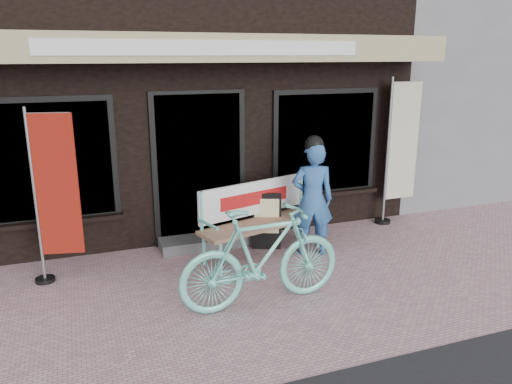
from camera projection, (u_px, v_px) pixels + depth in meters
name	position (u px, v px, depth m)	size (l,w,h in m)	color
ground	(245.00, 301.00, 5.61)	(70.00, 70.00, 0.00)	#BA8E97
storefront	(158.00, 36.00, 9.30)	(7.00, 6.77, 6.00)	black
neighbor_right_near	(490.00, 49.00, 12.66)	(10.00, 7.00, 5.60)	slate
bench	(259.00, 213.00, 6.79)	(1.90, 0.96, 1.00)	#6DD5C1
person	(313.00, 197.00, 6.73)	(0.65, 0.52, 1.65)	#2C5C9A
bicycle	(262.00, 257.00, 5.39)	(0.53, 1.87, 1.12)	#6DD5C1
nobori_red	(54.00, 195.00, 5.82)	(0.63, 0.28, 2.12)	gray
nobori_cream	(400.00, 149.00, 7.96)	(0.68, 0.26, 2.34)	gray
menu_stand	(267.00, 221.00, 7.00)	(0.41, 0.22, 0.81)	black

